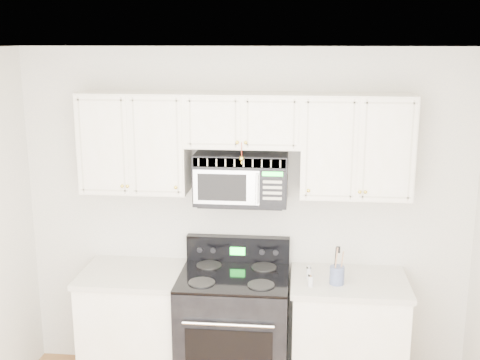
# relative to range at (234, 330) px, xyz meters

# --- Properties ---
(room) EXTENTS (3.51, 3.51, 2.61)m
(room) POSITION_rel_range_xyz_m (0.06, -1.41, 0.82)
(room) COLOR brown
(room) RESTS_ON ground
(base_cabinet_left) EXTENTS (0.86, 0.65, 0.92)m
(base_cabinet_left) POSITION_rel_range_xyz_m (-0.74, 0.03, -0.06)
(base_cabinet_left) COLOR beige
(base_cabinet_left) RESTS_ON ground
(base_cabinet_right) EXTENTS (0.86, 0.65, 0.92)m
(base_cabinet_right) POSITION_rel_range_xyz_m (0.86, 0.03, -0.06)
(base_cabinet_right) COLOR beige
(base_cabinet_right) RESTS_ON ground
(range) EXTENTS (0.82, 0.74, 1.13)m
(range) POSITION_rel_range_xyz_m (0.00, 0.00, 0.00)
(range) COLOR black
(range) RESTS_ON ground
(upper_cabinets) EXTENTS (2.44, 0.37, 0.75)m
(upper_cabinets) POSITION_rel_range_xyz_m (0.06, 0.18, 1.45)
(upper_cabinets) COLOR beige
(upper_cabinets) RESTS_ON ground
(microwave) EXTENTS (0.69, 0.39, 0.38)m
(microwave) POSITION_rel_range_xyz_m (0.04, 0.17, 1.16)
(microwave) COLOR black
(microwave) RESTS_ON ground
(utensil_crock) EXTENTS (0.11, 0.11, 0.29)m
(utensil_crock) POSITION_rel_range_xyz_m (0.76, -0.06, 0.51)
(utensil_crock) COLOR #55679A
(utensil_crock) RESTS_ON base_cabinet_right
(shaker_salt) EXTENTS (0.04, 0.04, 0.09)m
(shaker_salt) POSITION_rel_range_xyz_m (0.57, -0.12, 0.48)
(shaker_salt) COLOR #BCBBC1
(shaker_salt) RESTS_ON base_cabinet_right
(shaker_pepper) EXTENTS (0.04, 0.04, 0.09)m
(shaker_pepper) POSITION_rel_range_xyz_m (0.56, 0.03, 0.48)
(shaker_pepper) COLOR #BCBBC1
(shaker_pepper) RESTS_ON base_cabinet_right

